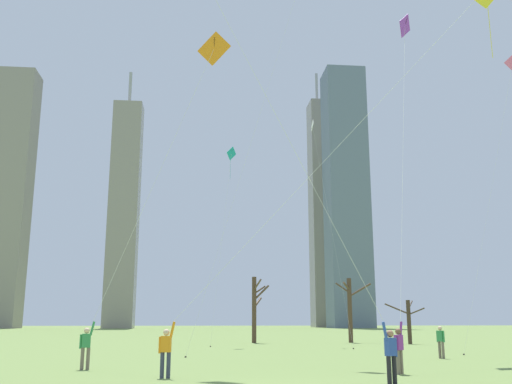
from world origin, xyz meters
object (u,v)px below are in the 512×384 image
kite_flyer_midfield_center_yellow (246,260)px  bare_tree_rightmost (408,320)px  distant_kite_drifting_left_white (315,139)px  bare_tree_far_right_edge (255,307)px  distant_kite_high_overhead_teal (230,165)px  kite_flyer_midfield_left_purple (401,227)px  kite_flyer_foreground_right_orange (122,263)px  bare_tree_right_of_center (350,307)px  distant_kite_drifting_right_pink (509,84)px  bystander_strolling_midfield (441,340)px  kite_flyer_far_back_red (366,304)px

kite_flyer_midfield_center_yellow → bare_tree_rightmost: kite_flyer_midfield_center_yellow is taller
distant_kite_drifting_left_white → bare_tree_far_right_edge: distant_kite_drifting_left_white is taller
kite_flyer_midfield_center_yellow → distant_kite_high_overhead_teal: (0.78, 26.18, 10.54)m
kite_flyer_midfield_left_purple → distant_kite_drifting_left_white: bearing=87.2°
bare_tree_rightmost → bare_tree_far_right_edge: (-12.40, 3.85, 1.11)m
kite_flyer_foreground_right_orange → bare_tree_right_of_center: size_ratio=2.65×
kite_flyer_midfield_left_purple → distant_kite_drifting_right_pink: size_ratio=1.07×
distant_kite_drifting_right_pink → bare_tree_right_of_center: bearing=107.8°
bystander_strolling_midfield → distant_kite_drifting_left_white: (-2.75, 17.35, 16.34)m
kite_flyer_foreground_right_orange → kite_flyer_far_back_red: 10.88m
bystander_strolling_midfield → bare_tree_rightmost: 18.52m
distant_kite_drifting_left_white → bare_tree_right_of_center: 15.25m
kite_flyer_far_back_red → kite_flyer_midfield_left_purple: size_ratio=0.71×
distant_kite_drifting_right_pink → distant_kite_drifting_left_white: (-9.66, 14.35, 0.69)m
distant_kite_high_overhead_teal → distant_kite_drifting_left_white: distant_kite_drifting_left_white is taller
distant_kite_high_overhead_teal → kite_flyer_midfield_left_purple: bearing=-74.5°
bare_tree_rightmost → bystander_strolling_midfield: bearing=-105.3°
kite_flyer_midfield_left_purple → distant_kite_high_overhead_teal: 24.74m
kite_flyer_far_back_red → kite_flyer_midfield_center_yellow: 4.47m
bystander_strolling_midfield → bare_tree_far_right_edge: 23.06m
distant_kite_drifting_right_pink → kite_flyer_foreground_right_orange: bearing=-160.0°
kite_flyer_midfield_center_yellow → bare_tree_right_of_center: (11.83, 31.24, -0.88)m
bare_tree_rightmost → bare_tree_right_of_center: size_ratio=0.64×
bystander_strolling_midfield → distant_kite_high_overhead_teal: size_ratio=0.10×
kite_flyer_far_back_red → kite_flyer_midfield_center_yellow: kite_flyer_midfield_center_yellow is taller
distant_kite_drifting_left_white → bare_tree_rightmost: (7.62, 0.49, -15.30)m
kite_flyer_midfield_left_purple → distant_kite_drifting_right_pink: kite_flyer_midfield_left_purple is taller
bare_tree_far_right_edge → distant_kite_drifting_right_pink: bearing=-52.3°
kite_flyer_midfield_center_yellow → distant_kite_drifting_left_white: distant_kite_drifting_left_white is taller
distant_kite_drifting_left_white → kite_flyer_far_back_red: bearing=-98.9°
distant_kite_drifting_right_pink → kite_flyer_midfield_center_yellow: bearing=-144.5°
distant_kite_high_overhead_teal → bare_tree_right_of_center: (11.05, 5.06, -11.42)m
distant_kite_drifting_right_pink → distant_kite_high_overhead_teal: bearing=141.6°
kite_flyer_foreground_right_orange → distant_kite_high_overhead_teal: bearing=75.6°
kite_flyer_foreground_right_orange → kite_flyer_far_back_red: (8.34, -6.74, -1.85)m
kite_flyer_midfield_left_purple → bare_tree_rightmost: (8.76, 23.70, -3.88)m
bystander_strolling_midfield → bare_tree_right_of_center: size_ratio=0.29×
distant_kite_drifting_left_white → bare_tree_rightmost: 17.11m
kite_flyer_midfield_center_yellow → bystander_strolling_midfield: bearing=41.7°
kite_flyer_midfield_left_purple → kite_flyer_foreground_right_orange: bearing=176.8°
kite_flyer_midfield_center_yellow → bystander_strolling_midfield: size_ratio=8.78×
kite_flyer_far_back_red → bystander_strolling_midfield: (7.32, 11.94, -1.49)m
kite_flyer_far_back_red → distant_kite_high_overhead_teal: size_ratio=0.87×
kite_flyer_foreground_right_orange → bystander_strolling_midfield: bearing=18.4°
kite_flyer_foreground_right_orange → distant_kite_high_overhead_teal: 24.60m
distant_kite_high_overhead_teal → bare_tree_rightmost: 19.57m
kite_flyer_foreground_right_orange → distant_kite_drifting_left_white: 29.05m
distant_kite_high_overhead_teal → bystander_strolling_midfield: bearing=-58.5°
kite_flyer_midfield_left_purple → bare_tree_right_of_center: 27.96m
kite_flyer_far_back_red → bystander_strolling_midfield: kite_flyer_far_back_red is taller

